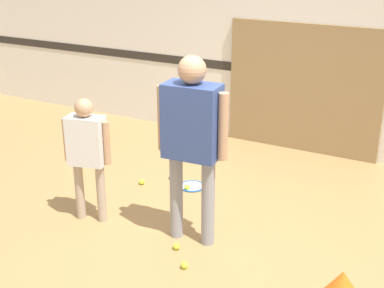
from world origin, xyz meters
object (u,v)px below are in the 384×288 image
Objects in this scene: person_instructor at (192,131)px; tennis_ball_stray_right at (142,182)px; tennis_ball_by_spare_racket at (187,187)px; tennis_ball_stray_left at (184,265)px; person_student_left at (87,147)px; tennis_ball_near_instructor at (176,246)px; training_cone at (342,283)px; racket_spare_on_floor at (191,186)px.

tennis_ball_stray_right is (-1.09, 0.78, -1.06)m from person_instructor.
tennis_ball_stray_left is (0.72, -1.36, 0.00)m from tennis_ball_by_spare_racket.
person_student_left is (-1.08, -0.14, -0.30)m from person_instructor.
training_cone is at bearing 1.61° from tennis_ball_near_instructor.
person_student_left is 2.64m from training_cone.
tennis_ball_near_instructor and tennis_ball_stray_right have the same top height.
tennis_ball_near_instructor is 1.24m from tennis_ball_by_spare_racket.
tennis_ball_stray_left is 1.77m from tennis_ball_stray_right.
tennis_ball_by_spare_racket is at bearing 12.81° from tennis_ball_stray_right.
person_student_left is at bearing -116.94° from tennis_ball_by_spare_racket.
tennis_ball_near_instructor is 1.00× the size of tennis_ball_by_spare_racket.
tennis_ball_by_spare_racket is at bearing 49.17° from person_student_left.
racket_spare_on_floor is 2.35m from training_cone.
tennis_ball_near_instructor is (-0.04, -0.23, -1.06)m from person_instructor.
tennis_ball_stray_right is at bearing 136.06° from tennis_ball_near_instructor.
racket_spare_on_floor is (-0.56, 1.01, -1.09)m from person_instructor.
person_student_left is 2.42× the size of racket_spare_on_floor.
racket_spare_on_floor is 1.64m from tennis_ball_stray_left.
tennis_ball_stray_left is at bearing 127.17° from racket_spare_on_floor.
training_cone reaches higher than tennis_ball_stray_right.
tennis_ball_by_spare_racket is 1.54m from tennis_ball_stray_left.
tennis_ball_stray_right is (-1.26, 1.24, 0.00)m from tennis_ball_stray_left.
person_instructor is 26.89× the size of tennis_ball_stray_left.
tennis_ball_by_spare_racket is 2.30m from training_cone.
tennis_ball_by_spare_racket is (-0.51, 1.13, 0.00)m from tennis_ball_near_instructor.
tennis_ball_near_instructor is at bearing -178.39° from training_cone.
tennis_ball_near_instructor is at bearing -18.50° from person_student_left.
person_instructor is at bearing 80.03° from tennis_ball_near_instructor.
tennis_ball_by_spare_racket is 1.00× the size of tennis_ball_stray_right.
person_student_left is at bearing 179.07° from training_cone.
person_student_left reaches higher than racket_spare_on_floor.
tennis_ball_near_instructor is 0.31m from tennis_ball_stray_left.
person_instructor is 1.14m from person_student_left.
racket_spare_on_floor is 8.01× the size of tennis_ball_by_spare_racket.
person_instructor is 26.89× the size of tennis_ball_near_instructor.
person_instructor is 1.50m from tennis_ball_by_spare_racket.
tennis_ball_stray_left is at bearing -47.39° from tennis_ball_near_instructor.
training_cone is (1.47, -0.19, -0.98)m from person_instructor.
person_instructor is at bearing 172.81° from training_cone.
tennis_ball_by_spare_racket is (-0.55, 0.90, -1.06)m from person_instructor.
racket_spare_on_floor is 8.01× the size of tennis_ball_stray_left.
tennis_ball_stray_right is (-1.05, 1.01, 0.00)m from tennis_ball_near_instructor.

